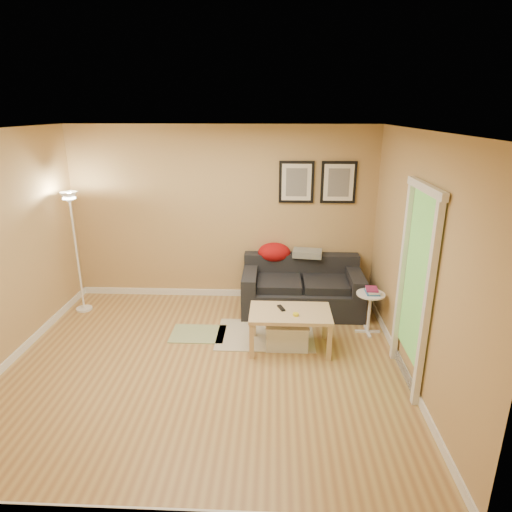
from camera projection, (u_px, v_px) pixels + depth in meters
The scene contains 23 objects.
floor at pixel (205, 365), 5.02m from camera, with size 4.50×4.50×0.00m, color #B08C4B.
ceiling at pixel (195, 130), 4.20m from camera, with size 4.50×4.50×0.00m, color white.
wall_back at pixel (223, 215), 6.50m from camera, with size 4.50×4.50×0.00m, color tan.
wall_front at pixel (147, 363), 2.72m from camera, with size 4.50×4.50×0.00m, color tan.
wall_right at pixel (417, 262), 4.51m from camera, with size 4.00×4.00×0.00m, color tan.
baseboard_back at pixel (224, 293), 6.89m from camera, with size 4.50×0.02×0.10m, color white.
baseboard_left at pixel (14, 357), 5.10m from camera, with size 0.02×4.00×0.10m, color white.
baseboard_right at pixel (403, 367), 4.91m from camera, with size 0.02×4.00×0.10m, color white.
sofa at pixel (302, 286), 6.30m from camera, with size 1.70×0.90×0.75m, color black, non-canonical shape.
red_throw at pixel (274, 252), 6.52m from camera, with size 0.48×0.36×0.28m, color #A90F11, non-canonical shape.
plaid_throw at pixel (307, 253), 6.44m from camera, with size 0.42×0.26×0.10m, color tan, non-canonical shape.
framed_print_left at pixel (296, 182), 6.28m from camera, with size 0.50×0.04×0.60m, color black, non-canonical shape.
framed_print_right at pixel (338, 182), 6.25m from camera, with size 0.50×0.04×0.60m, color black, non-canonical shape.
area_rug at pixel (265, 335), 5.69m from camera, with size 1.25×0.85×0.01m, color #C0B998.
green_runner at pixel (198, 334), 5.72m from camera, with size 0.70×0.50×0.01m, color #668C4C.
coffee_table at pixel (290, 330), 5.33m from camera, with size 0.98×0.60×0.49m, color tan, non-canonical shape.
remote_control at pixel (281, 308), 5.32m from camera, with size 0.05×0.16×0.02m, color black.
tape_roll at pixel (296, 315), 5.14m from camera, with size 0.07×0.07×0.03m, color yellow.
storage_bin at pixel (287, 334), 5.40m from camera, with size 0.52×0.38×0.32m, color white, non-canonical shape.
side_table at pixel (369, 313), 5.69m from camera, with size 0.36×0.36×0.56m, color white, non-canonical shape.
book_stack at pixel (372, 291), 5.60m from camera, with size 0.16×0.22×0.07m, color teal, non-canonical shape.
floor_lamp at pixel (77, 256), 6.16m from camera, with size 0.23×0.23×1.75m, color white, non-canonical shape.
doorway at pixel (413, 292), 4.46m from camera, with size 0.12×1.01×2.13m, color white, non-canonical shape.
Camera 1 is at (0.78, -4.33, 2.79)m, focal length 30.74 mm.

